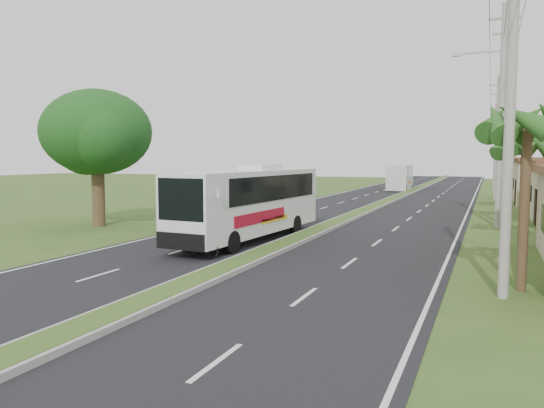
% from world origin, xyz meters
% --- Properties ---
extents(ground, '(180.00, 180.00, 0.00)m').
position_xyz_m(ground, '(0.00, 0.00, 0.00)').
color(ground, '#36501D').
rests_on(ground, ground).
extents(road_asphalt, '(14.00, 160.00, 0.02)m').
position_xyz_m(road_asphalt, '(0.00, 20.00, 0.01)').
color(road_asphalt, black).
rests_on(road_asphalt, ground).
extents(median_strip, '(1.20, 160.00, 0.18)m').
position_xyz_m(median_strip, '(0.00, 20.00, 0.10)').
color(median_strip, gray).
rests_on(median_strip, ground).
extents(lane_edge_left, '(0.12, 160.00, 0.01)m').
position_xyz_m(lane_edge_left, '(-6.70, 20.00, 0.00)').
color(lane_edge_left, silver).
rests_on(lane_edge_left, ground).
extents(lane_edge_right, '(0.12, 160.00, 0.01)m').
position_xyz_m(lane_edge_right, '(6.70, 20.00, 0.00)').
color(lane_edge_right, silver).
rests_on(lane_edge_right, ground).
extents(palm_verge_a, '(2.40, 2.40, 5.45)m').
position_xyz_m(palm_verge_a, '(9.00, 3.00, 4.74)').
color(palm_verge_a, '#473321').
rests_on(palm_verge_a, ground).
extents(palm_verge_b, '(2.40, 2.40, 5.05)m').
position_xyz_m(palm_verge_b, '(9.40, 12.00, 4.36)').
color(palm_verge_b, '#473321').
rests_on(palm_verge_b, ground).
extents(palm_verge_c, '(2.40, 2.40, 5.85)m').
position_xyz_m(palm_verge_c, '(8.80, 19.00, 5.12)').
color(palm_verge_c, '#473321').
rests_on(palm_verge_c, ground).
extents(palm_verge_d, '(2.40, 2.40, 5.25)m').
position_xyz_m(palm_verge_d, '(9.30, 28.00, 4.55)').
color(palm_verge_d, '#473321').
rests_on(palm_verge_d, ground).
extents(shade_tree, '(6.30, 6.00, 7.54)m').
position_xyz_m(shade_tree, '(-12.11, 10.02, 5.03)').
color(shade_tree, '#473321').
rests_on(shade_tree, ground).
extents(utility_pole_a, '(1.60, 0.28, 11.00)m').
position_xyz_m(utility_pole_a, '(8.50, 2.00, 5.67)').
color(utility_pole_a, gray).
rests_on(utility_pole_a, ground).
extents(utility_pole_b, '(3.20, 0.28, 12.00)m').
position_xyz_m(utility_pole_b, '(8.47, 18.00, 6.26)').
color(utility_pole_b, gray).
rests_on(utility_pole_b, ground).
extents(utility_pole_c, '(1.60, 0.28, 11.00)m').
position_xyz_m(utility_pole_c, '(8.50, 38.00, 5.67)').
color(utility_pole_c, gray).
rests_on(utility_pole_c, ground).
extents(utility_pole_d, '(1.60, 0.28, 10.50)m').
position_xyz_m(utility_pole_d, '(8.50, 58.00, 5.42)').
color(utility_pole_d, gray).
rests_on(utility_pole_d, ground).
extents(coach_bus_main, '(2.92, 10.86, 3.47)m').
position_xyz_m(coach_bus_main, '(-2.07, 8.61, 1.91)').
color(coach_bus_main, silver).
rests_on(coach_bus_main, ground).
extents(coach_bus_far, '(2.81, 10.27, 2.96)m').
position_xyz_m(coach_bus_far, '(-1.80, 50.55, 1.68)').
color(coach_bus_far, silver).
rests_on(coach_bus_far, ground).
extents(motorcyclist, '(1.65, 0.61, 2.17)m').
position_xyz_m(motorcyclist, '(-2.00, 3.92, 0.79)').
color(motorcyclist, black).
rests_on(motorcyclist, ground).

